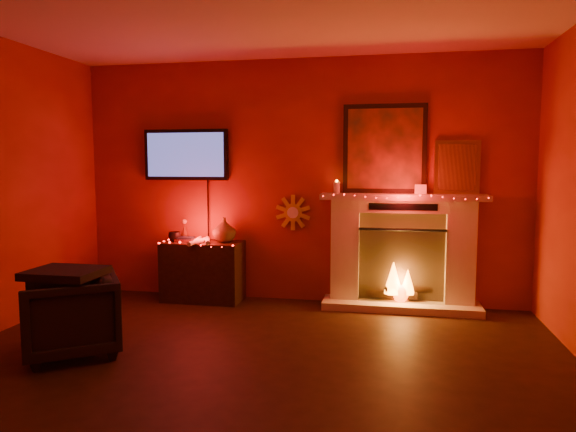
% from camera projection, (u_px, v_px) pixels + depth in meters
% --- Properties ---
extents(room, '(5.00, 5.00, 5.00)m').
position_uv_depth(room, '(231.00, 194.00, 3.30)').
color(room, black).
rests_on(room, ground).
extents(floor, '(5.00, 5.00, 0.00)m').
position_uv_depth(floor, '(233.00, 395.00, 3.43)').
color(floor, black).
rests_on(floor, ground).
extents(fireplace, '(1.72, 0.40, 2.18)m').
position_uv_depth(fireplace, '(401.00, 241.00, 5.48)').
color(fireplace, beige).
rests_on(fireplace, floor).
extents(tv, '(1.00, 0.07, 1.24)m').
position_uv_depth(tv, '(186.00, 155.00, 5.91)').
color(tv, black).
rests_on(tv, room).
extents(sunburst_clock, '(0.40, 0.03, 0.40)m').
position_uv_depth(sunburst_clock, '(293.00, 213.00, 5.76)').
color(sunburst_clock, gold).
rests_on(sunburst_clock, room).
extents(console_table, '(0.88, 0.57, 0.95)m').
position_uv_depth(console_table, '(204.00, 267.00, 5.80)').
color(console_table, black).
rests_on(console_table, floor).
extents(armchair, '(0.99, 0.98, 0.65)m').
position_uv_depth(armchair, '(71.00, 315.00, 4.15)').
color(armchair, black).
rests_on(armchair, floor).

